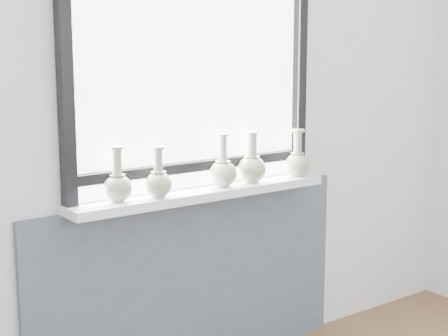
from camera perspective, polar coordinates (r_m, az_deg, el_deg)
back_wall at (r=3.14m, az=-2.84°, el=5.69°), size 3.60×0.02×2.60m
apron_panel at (r=3.30m, az=-2.42°, el=-9.58°), size 1.70×0.03×0.86m
windowsill at (r=3.12m, az=-1.75°, el=-2.12°), size 1.32×0.18×0.04m
window at (r=3.11m, az=-2.48°, el=8.25°), size 1.30×0.06×1.05m
vase_a at (r=2.88m, az=-8.84°, el=-1.36°), size 0.12×0.12×0.23m
vase_b at (r=2.95m, az=-5.47°, el=-1.12°), size 0.12×0.12×0.22m
vase_c at (r=3.16m, az=-0.11°, el=-0.25°), size 0.13×0.13×0.25m
vase_d at (r=3.26m, az=2.31°, el=0.15°), size 0.14×0.14×0.24m
vase_e at (r=3.43m, az=6.12°, el=0.51°), size 0.13×0.13×0.23m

